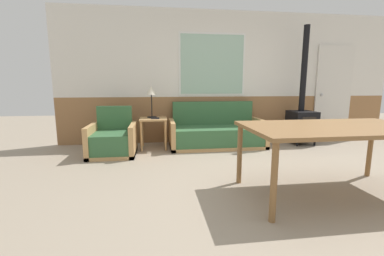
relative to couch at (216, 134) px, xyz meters
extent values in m
plane|color=gray|center=(0.45, -2.12, -0.25)|extent=(16.00, 16.00, 0.00)
cube|color=#996B42|center=(0.45, 0.51, 0.23)|extent=(7.20, 0.06, 0.96)
cube|color=silver|center=(0.45, 0.51, 1.58)|extent=(7.20, 0.06, 1.74)
cube|color=white|center=(0.00, 0.47, 1.37)|extent=(1.39, 0.01, 1.27)
cube|color=#99BCA8|center=(0.00, 0.46, 1.37)|extent=(1.31, 0.02, 1.19)
cube|color=tan|center=(0.00, -0.03, -0.22)|extent=(1.83, 0.85, 0.06)
cube|color=#38663D|center=(0.00, -0.05, -0.02)|extent=(1.67, 0.77, 0.33)
cube|color=#38663D|center=(0.00, 0.34, 0.38)|extent=(1.67, 0.10, 0.47)
cube|color=tan|center=(-0.88, -0.03, 0.02)|extent=(0.08, 0.85, 0.53)
cube|color=tan|center=(0.88, -0.03, 0.02)|extent=(0.08, 0.85, 0.53)
cube|color=tan|center=(-1.93, -0.39, -0.22)|extent=(0.78, 0.80, 0.06)
cube|color=#38663D|center=(-1.93, -0.41, -0.02)|extent=(0.62, 0.72, 0.33)
cube|color=#38663D|center=(-1.93, -0.04, 0.36)|extent=(0.62, 0.10, 0.43)
cube|color=tan|center=(-2.28, -0.39, 0.02)|extent=(0.08, 0.80, 0.53)
cube|color=tan|center=(-1.58, -0.39, 0.02)|extent=(0.08, 0.80, 0.53)
cube|color=tan|center=(-1.23, 0.00, 0.32)|extent=(0.50, 0.50, 0.03)
cylinder|color=tan|center=(-1.45, -0.22, 0.03)|extent=(0.04, 0.04, 0.55)
cylinder|color=tan|center=(-1.01, -0.22, 0.03)|extent=(0.04, 0.04, 0.55)
cylinder|color=tan|center=(-1.45, 0.22, 0.03)|extent=(0.04, 0.04, 0.55)
cylinder|color=tan|center=(-1.01, 0.22, 0.03)|extent=(0.04, 0.04, 0.55)
cylinder|color=black|center=(-1.25, 0.09, 0.34)|extent=(0.18, 0.18, 0.02)
cylinder|color=black|center=(-1.25, 0.09, 0.56)|extent=(0.02, 0.02, 0.42)
cone|color=beige|center=(-1.25, 0.09, 0.85)|extent=(0.21, 0.21, 0.16)
cube|color=black|center=(-1.19, -0.09, 0.34)|extent=(0.15, 0.14, 0.02)
cube|color=olive|center=(0.73, -2.41, 0.50)|extent=(1.90, 1.06, 0.04)
cylinder|color=olive|center=(-0.16, -2.87, 0.12)|extent=(0.06, 0.06, 0.73)
cylinder|color=olive|center=(-0.16, -1.94, 0.12)|extent=(0.06, 0.06, 0.73)
cylinder|color=olive|center=(1.62, -1.94, 0.12)|extent=(0.06, 0.06, 0.73)
cylinder|color=black|center=(1.58, -0.25, -0.20)|extent=(0.04, 0.04, 0.10)
cylinder|color=black|center=(1.96, -0.25, -0.20)|extent=(0.04, 0.04, 0.10)
cylinder|color=black|center=(1.58, 0.15, -0.20)|extent=(0.04, 0.04, 0.10)
cylinder|color=black|center=(1.96, 0.15, -0.20)|extent=(0.04, 0.04, 0.10)
cube|color=black|center=(1.77, -0.05, 0.14)|extent=(0.47, 0.50, 0.58)
cube|color=black|center=(1.77, -0.31, 0.14)|extent=(0.28, 0.01, 0.40)
cylinder|color=black|center=(1.77, 0.00, 1.26)|extent=(0.12, 0.12, 1.67)
cube|color=silver|center=(2.78, 0.45, 0.78)|extent=(0.86, 0.04, 2.06)
sphere|color=silver|center=(2.48, 0.41, 0.74)|extent=(0.06, 0.06, 0.06)
camera|label=1|loc=(-1.16, -4.87, 0.96)|focal=24.00mm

